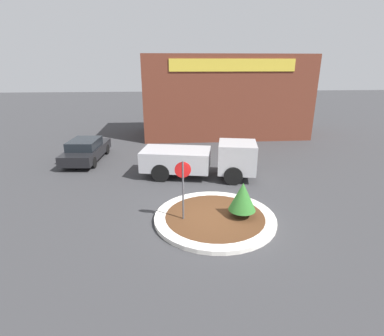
% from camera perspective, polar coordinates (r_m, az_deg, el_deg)
% --- Properties ---
extents(ground_plane, '(120.00, 120.00, 0.00)m').
position_cam_1_polar(ground_plane, '(12.25, 4.35, -9.77)').
color(ground_plane, '#38383A').
extents(traffic_island, '(4.85, 4.85, 0.17)m').
position_cam_1_polar(traffic_island, '(12.21, 4.36, -9.42)').
color(traffic_island, silver).
rests_on(traffic_island, ground_plane).
extents(stop_sign, '(0.62, 0.07, 2.53)m').
position_cam_1_polar(stop_sign, '(11.28, -1.74, -2.70)').
color(stop_sign, '#4C4C51').
rests_on(stop_sign, ground_plane).
extents(island_shrub, '(1.08, 1.08, 1.42)m').
position_cam_1_polar(island_shrub, '(11.93, 9.62, -5.36)').
color(island_shrub, brown).
rests_on(island_shrub, traffic_island).
extents(utility_truck, '(6.42, 3.23, 2.00)m').
position_cam_1_polar(utility_truck, '(16.30, 1.80, 1.78)').
color(utility_truck, '#B2B2B7').
rests_on(utility_truck, ground_plane).
extents(storefront_building, '(13.50, 6.07, 6.66)m').
position_cam_1_polar(storefront_building, '(26.61, 6.15, 13.50)').
color(storefront_building, brown).
rests_on(storefront_building, ground_plane).
extents(parked_sedan_black, '(2.27, 4.93, 1.44)m').
position_cam_1_polar(parked_sedan_black, '(20.36, -19.51, 3.29)').
color(parked_sedan_black, black).
rests_on(parked_sedan_black, ground_plane).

